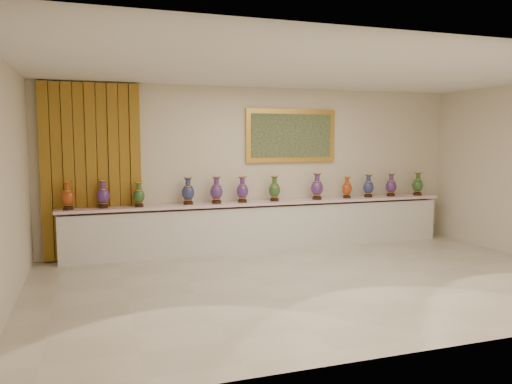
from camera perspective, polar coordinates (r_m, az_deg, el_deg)
ground at (r=7.36m, az=7.00°, el=-10.09°), size 8.00×8.00×0.00m
room at (r=8.85m, az=-14.50°, el=2.98°), size 8.00×8.00×8.00m
counter at (r=9.31m, az=1.01°, el=-3.89°), size 7.28×0.48×0.90m
vase_0 at (r=8.64m, az=-20.71°, el=-0.54°), size 0.27×0.27×0.46m
vase_1 at (r=8.68m, az=-17.07°, el=-0.39°), size 0.23×0.23×0.47m
vase_2 at (r=8.68m, az=-13.24°, el=-0.42°), size 0.25×0.25×0.42m
vase_3 at (r=8.83m, az=-7.77°, el=-0.03°), size 0.29×0.29×0.48m
vase_4 at (r=8.93m, az=-4.54°, el=0.08°), size 0.28×0.28×0.49m
vase_5 at (r=9.06m, az=-1.57°, el=0.14°), size 0.23×0.23×0.47m
vase_6 at (r=9.25m, az=2.12°, el=0.25°), size 0.26×0.26×0.47m
vase_7 at (r=9.56m, az=6.99°, el=0.50°), size 0.29×0.29×0.50m
vase_8 at (r=9.88m, az=10.36°, el=0.41°), size 0.26×0.26×0.42m
vase_9 at (r=10.13m, az=12.72°, el=0.57°), size 0.28×0.28×0.45m
vase_10 at (r=10.40m, az=15.17°, el=0.67°), size 0.23×0.23×0.46m
vase_11 at (r=10.73m, az=17.99°, el=0.78°), size 0.29×0.29×0.48m
label_card at (r=8.73m, az=-7.67°, el=-1.51°), size 0.10×0.06×0.00m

